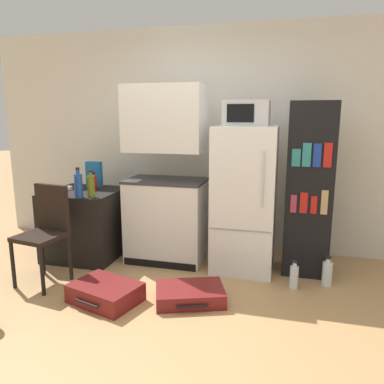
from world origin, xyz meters
TOP-DOWN VIEW (x-y plane):
  - ground_plane at (0.00, 0.00)m, footprint 24.00×24.00m
  - wall_back at (0.20, 2.00)m, footprint 6.40×0.10m
  - side_table at (-1.42, 1.22)m, footprint 0.79×0.76m
  - kitchen_hutch at (-0.48, 1.34)m, footprint 0.86×0.53m
  - refrigerator at (0.38, 1.31)m, footprint 0.63×0.61m
  - microwave at (0.38, 1.31)m, footprint 0.44×0.36m
  - bookshelf at (1.02, 1.40)m, footprint 0.45×0.41m
  - bottle_ketchup_red at (-1.35, 1.32)m, footprint 0.07×0.07m
  - bottle_blue_soda at (-1.28, 0.89)m, footprint 0.08×0.08m
  - bottle_olive_oil at (-1.16, 0.93)m, footprint 0.08×0.08m
  - bowl at (-1.65, 1.24)m, footprint 0.13×0.13m
  - cereal_box at (-1.43, 1.48)m, footprint 0.19×0.07m
  - chair at (-1.43, 0.52)m, footprint 0.46×0.46m
  - suitcase_large_flat at (0.03, 0.46)m, footprint 0.70×0.59m
  - suitcase_small_flat at (-0.69, 0.26)m, footprint 0.67×0.56m
  - water_bottle_front at (0.92, 0.95)m, footprint 0.08×0.08m
  - water_bottle_middle at (1.23, 1.10)m, footprint 0.09×0.09m

SIDE VIEW (x-z plane):
  - ground_plane at x=0.00m, z-range 0.00..0.00m
  - suitcase_large_flat at x=0.03m, z-range 0.00..0.13m
  - suitcase_small_flat at x=-0.69m, z-range 0.00..0.16m
  - water_bottle_front at x=0.92m, z-range -0.02..0.26m
  - water_bottle_middle at x=1.23m, z-range -0.02..0.27m
  - side_table at x=-1.42m, z-range 0.00..0.77m
  - chair at x=-1.43m, z-range 0.09..1.05m
  - refrigerator at x=0.38m, z-range 0.00..1.51m
  - bowl at x=-1.65m, z-range 0.77..0.81m
  - bottle_ketchup_red at x=-1.35m, z-range 0.76..0.96m
  - bookshelf at x=1.02m, z-range 0.00..1.75m
  - bottle_olive_oil at x=-1.16m, z-range 0.75..1.04m
  - kitchen_hutch at x=-0.48m, z-range -0.07..1.86m
  - bottle_blue_soda at x=-1.28m, z-range 0.75..1.07m
  - cereal_box at x=-1.43m, z-range 0.77..1.07m
  - wall_back at x=0.20m, z-range 0.00..2.63m
  - microwave at x=0.38m, z-range 1.51..1.76m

